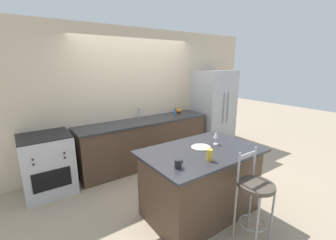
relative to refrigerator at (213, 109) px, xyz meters
name	(u,v)px	position (x,y,z in m)	size (l,w,h in m)	color
ground_plane	(155,169)	(-1.86, -0.31, -0.93)	(18.00, 18.00, 0.00)	tan
wall_back	(136,97)	(-1.86, 0.41, 0.42)	(6.00, 0.07, 2.70)	beige
back_counter	(145,142)	(-1.86, 0.08, -0.47)	(2.72, 0.69, 0.92)	#4C3828
sink_faucet	(139,111)	(-1.86, 0.28, 0.13)	(0.02, 0.13, 0.22)	#ADAFB5
kitchen_island	(200,182)	(-2.04, -1.75, -0.47)	(1.55, 1.01, 0.92)	#4C3828
refrigerator	(213,109)	(0.00, 0.00, 0.00)	(0.85, 0.80, 1.86)	#ADAFB5
oven_range	(48,164)	(-3.65, 0.04, -0.46)	(0.73, 0.71, 0.95)	#B7B7BC
bar_stool_near	(255,194)	(-1.89, -2.47, -0.34)	(0.40, 0.40, 1.08)	#99999E
dinner_plate	(201,147)	(-1.99, -1.69, 0.00)	(0.26, 0.26, 0.02)	beige
wine_glass	(216,135)	(-1.72, -1.70, 0.13)	(0.07, 0.07, 0.19)	white
coffee_mug	(178,164)	(-2.60, -1.97, 0.04)	(0.11, 0.08, 0.09)	#232326
tumbler_cup	(210,155)	(-2.19, -2.04, 0.06)	(0.07, 0.07, 0.13)	gold
pumpkin_decoration	(179,111)	(-0.89, 0.21, 0.04)	(0.13, 0.13, 0.12)	orange
soap_bottle	(175,112)	(-1.05, 0.14, 0.05)	(0.05, 0.05, 0.14)	teal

